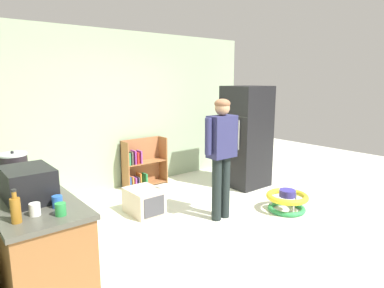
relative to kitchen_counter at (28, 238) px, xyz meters
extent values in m
plane|color=silver|center=(2.20, -0.24, -0.45)|extent=(12.00, 12.00, 0.00)
cube|color=#9AB08C|center=(2.20, 2.09, 0.90)|extent=(5.20, 0.06, 2.70)
cube|color=brown|center=(0.00, 0.00, -0.02)|extent=(0.60, 1.84, 0.86)
cube|color=#4C4C41|center=(0.00, 0.00, 0.43)|extent=(0.64, 1.88, 0.04)
sphere|color=silver|center=(0.31, -0.61, 0.11)|extent=(0.04, 0.04, 0.04)
sphere|color=silver|center=(0.31, 0.00, 0.11)|extent=(0.04, 0.04, 0.04)
sphere|color=silver|center=(0.31, 0.61, 0.11)|extent=(0.04, 0.04, 0.04)
cube|color=black|center=(3.82, 0.77, 0.44)|extent=(0.70, 0.68, 1.78)
cylinder|color=silver|center=(3.45, 0.60, 0.53)|extent=(0.02, 0.02, 0.50)
cube|color=#333333|center=(3.46, 0.77, 0.83)|extent=(0.01, 0.67, 0.01)
cube|color=#975F36|center=(1.99, 1.87, -0.03)|extent=(0.02, 0.28, 0.85)
cube|color=#975F36|center=(2.77, 1.87, -0.03)|extent=(0.02, 0.28, 0.85)
cube|color=#9D623C|center=(2.38, 2.00, -0.03)|extent=(0.80, 0.02, 0.85)
cube|color=#975F36|center=(2.38, 1.87, -0.42)|extent=(0.76, 0.24, 0.02)
cube|color=#975F36|center=(2.38, 1.87, -0.02)|extent=(0.76, 0.24, 0.02)
cube|color=#294F95|center=(2.03, 1.84, -0.31)|extent=(0.03, 0.17, 0.20)
cube|color=#32814E|center=(2.03, 1.84, 0.10)|extent=(0.03, 0.17, 0.21)
cube|color=orange|center=(2.08, 1.84, -0.32)|extent=(0.03, 0.17, 0.19)
cube|color=#4C413B|center=(2.08, 1.84, 0.11)|extent=(0.03, 0.17, 0.23)
cube|color=#873A8E|center=(2.14, 1.84, -0.33)|extent=(0.03, 0.17, 0.17)
cube|color=#882F8C|center=(2.15, 1.84, 0.11)|extent=(0.03, 0.17, 0.24)
cube|color=#3A353F|center=(2.20, 1.84, -0.33)|extent=(0.02, 0.17, 0.16)
cube|color=red|center=(2.19, 1.84, 0.09)|extent=(0.03, 0.17, 0.20)
cube|color=orange|center=(2.24, 1.84, -0.30)|extent=(0.02, 0.17, 0.22)
cube|color=purple|center=(2.26, 1.84, 0.11)|extent=(0.02, 0.17, 0.22)
cube|color=#238D4A|center=(2.35, 1.84, -0.31)|extent=(0.03, 0.17, 0.20)
cylinder|color=black|center=(2.35, -0.05, -0.02)|extent=(0.13, 0.13, 0.87)
cylinder|color=black|center=(2.51, -0.05, -0.02)|extent=(0.13, 0.13, 0.87)
cube|color=navy|center=(2.43, -0.05, 0.70)|extent=(0.38, 0.22, 0.56)
cylinder|color=navy|center=(2.19, -0.05, 0.72)|extent=(0.09, 0.09, 0.47)
cylinder|color=navy|center=(2.67, -0.05, 0.72)|extent=(0.09, 0.09, 0.47)
sphere|color=tan|center=(2.43, -0.05, 1.08)|extent=(0.20, 0.20, 0.20)
ellipsoid|color=brown|center=(2.43, -0.05, 1.13)|extent=(0.21, 0.21, 0.13)
torus|color=#2F944E|center=(3.36, -0.46, -0.42)|extent=(0.54, 0.54, 0.07)
torus|color=yellow|center=(3.36, -0.46, -0.23)|extent=(0.60, 0.60, 0.08)
cylinder|color=#37318A|center=(3.36, -0.46, -0.18)|extent=(0.23, 0.23, 0.10)
cylinder|color=silver|center=(3.58, -0.46, -0.32)|extent=(0.02, 0.02, 0.18)
cylinder|color=silver|center=(3.25, -0.27, -0.32)|extent=(0.02, 0.02, 0.18)
cylinder|color=silver|center=(3.25, -0.65, -0.32)|extent=(0.02, 0.02, 0.18)
cube|color=beige|center=(1.70, 0.78, -0.27)|extent=(0.42, 0.54, 0.36)
cube|color=#424247|center=(1.70, 0.50, -0.27)|extent=(0.32, 0.01, 0.27)
cube|color=black|center=(-0.01, -0.28, 0.59)|extent=(0.36, 0.48, 0.28)
cube|color=#2D2D33|center=(0.17, -0.33, 0.59)|extent=(0.01, 0.31, 0.20)
cube|color=#515156|center=(0.17, -0.11, 0.59)|extent=(0.01, 0.10, 0.20)
cylinder|color=black|center=(0.02, 0.45, 0.57)|extent=(0.27, 0.27, 0.25)
cylinder|color=silver|center=(0.02, 0.45, 0.71)|extent=(0.27, 0.27, 0.02)
sphere|color=black|center=(0.02, 0.45, 0.73)|extent=(0.03, 0.03, 0.03)
ellipsoid|color=gold|center=(0.01, 0.15, 0.48)|extent=(0.11, 0.15, 0.04)
ellipsoid|color=yellow|center=(0.02, 0.16, 0.48)|extent=(0.07, 0.16, 0.04)
ellipsoid|color=gold|center=(0.04, 0.16, 0.48)|extent=(0.07, 0.16, 0.04)
ellipsoid|color=yellow|center=(0.05, 0.15, 0.48)|extent=(0.11, 0.15, 0.04)
cylinder|color=#33753D|center=(0.10, 0.67, 0.54)|extent=(0.07, 0.07, 0.18)
cylinder|color=#33753D|center=(0.10, 0.67, 0.65)|extent=(0.03, 0.03, 0.05)
cylinder|color=black|center=(0.10, 0.67, 0.69)|extent=(0.04, 0.03, 0.02)
cylinder|color=#9E661E|center=(-0.20, -0.70, 0.54)|extent=(0.07, 0.07, 0.18)
cylinder|color=#9E661E|center=(-0.20, -0.70, 0.65)|extent=(0.03, 0.03, 0.05)
cylinder|color=black|center=(-0.20, -0.70, 0.69)|extent=(0.04, 0.04, 0.02)
cylinder|color=green|center=(0.09, -0.77, 0.50)|extent=(0.08, 0.08, 0.09)
cylinder|color=teal|center=(0.22, 0.70, 0.50)|extent=(0.08, 0.08, 0.09)
cylinder|color=blue|center=(0.12, -0.59, 0.50)|extent=(0.08, 0.08, 0.09)
cylinder|color=white|center=(-0.06, -0.65, 0.50)|extent=(0.08, 0.08, 0.09)
camera|label=1|loc=(-0.64, -3.22, 1.45)|focal=31.55mm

